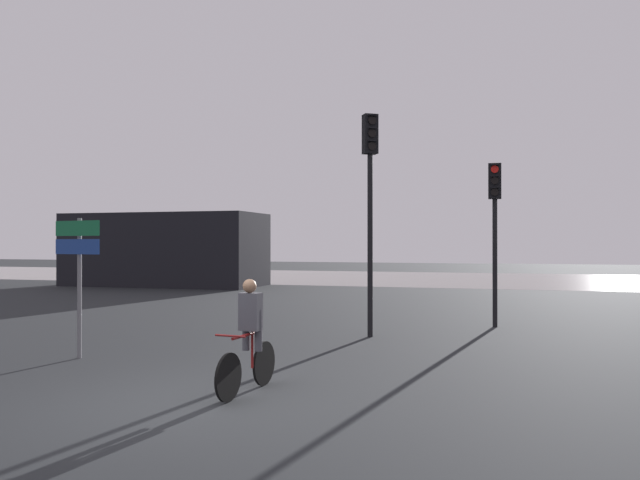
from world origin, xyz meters
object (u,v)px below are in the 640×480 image
(traffic_light_center, at_px, (370,184))
(cyclist, at_px, (249,335))
(distant_building, at_px, (165,250))
(direction_sign_post, at_px, (78,262))
(traffic_light_far_right, at_px, (495,213))

(traffic_light_center, height_order, cyclist, traffic_light_center)
(distant_building, height_order, cyclist, distant_building)
(distant_building, relative_size, direction_sign_post, 3.77)
(traffic_light_center, bearing_deg, cyclist, 52.00)
(traffic_light_far_right, distance_m, traffic_light_center, 3.75)
(cyclist, bearing_deg, distant_building, -51.29)
(traffic_light_far_right, height_order, cyclist, traffic_light_far_right)
(direction_sign_post, bearing_deg, distant_building, -53.69)
(traffic_light_far_right, height_order, direction_sign_post, traffic_light_far_right)
(distant_building, distance_m, traffic_light_center, 19.48)
(distant_building, relative_size, traffic_light_far_right, 2.36)
(traffic_light_far_right, xyz_separation_m, direction_sign_post, (-7.35, -6.67, -1.11))
(distant_building, relative_size, traffic_light_center, 1.94)
(traffic_light_center, bearing_deg, traffic_light_far_right, -168.99)
(traffic_light_far_right, relative_size, cyclist, 2.44)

